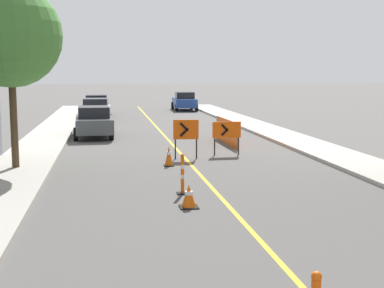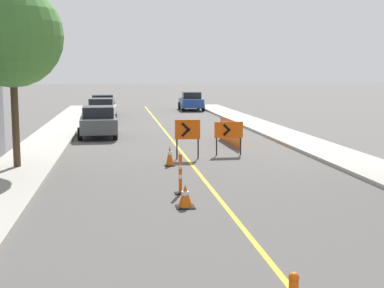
{
  "view_description": "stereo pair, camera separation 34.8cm",
  "coord_description": "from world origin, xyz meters",
  "px_view_note": "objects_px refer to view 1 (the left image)",
  "views": [
    {
      "loc": [
        -2.97,
        4.11,
        3.36
      ],
      "look_at": [
        -0.24,
        21.18,
        1.0
      ],
      "focal_mm": 50.0,
      "sensor_mm": 36.0,
      "label": 1
    },
    {
      "loc": [
        -2.63,
        4.06,
        3.36
      ],
      "look_at": [
        -0.24,
        21.18,
        1.0
      ],
      "focal_mm": 50.0,
      "sensor_mm": 36.0,
      "label": 2
    }
  ],
  "objects_px": {
    "parked_car_opposite_side": "(184,101)",
    "street_tree_left_near": "(10,36)",
    "traffic_cone_fourth": "(169,156)",
    "arrow_barricade_secondary": "(227,131)",
    "parked_car_curb_far": "(97,105)",
    "delineator_post_rear": "(182,177)",
    "arrow_barricade_primary": "(186,131)",
    "parked_car_curb_near": "(94,122)",
    "parked_car_curb_mid": "(96,110)",
    "traffic_cone_third": "(189,196)"
  },
  "relations": [
    {
      "from": "parked_car_opposite_side",
      "to": "street_tree_left_near",
      "type": "xyz_separation_m",
      "value": [
        -9.75,
        -27.27,
        3.7
      ]
    },
    {
      "from": "traffic_cone_fourth",
      "to": "arrow_barricade_secondary",
      "type": "distance_m",
      "value": 3.41
    },
    {
      "from": "traffic_cone_fourth",
      "to": "street_tree_left_near",
      "type": "height_order",
      "value": "street_tree_left_near"
    },
    {
      "from": "parked_car_curb_far",
      "to": "parked_car_opposite_side",
      "type": "relative_size",
      "value": 0.98
    },
    {
      "from": "delineator_post_rear",
      "to": "arrow_barricade_primary",
      "type": "xyz_separation_m",
      "value": [
        0.97,
        5.86,
        0.59
      ]
    },
    {
      "from": "arrow_barricade_secondary",
      "to": "parked_car_opposite_side",
      "type": "relative_size",
      "value": 0.31
    },
    {
      "from": "arrow_barricade_primary",
      "to": "arrow_barricade_secondary",
      "type": "distance_m",
      "value": 1.91
    },
    {
      "from": "arrow_barricade_primary",
      "to": "parked_car_curb_near",
      "type": "height_order",
      "value": "parked_car_curb_near"
    },
    {
      "from": "traffic_cone_fourth",
      "to": "arrow_barricade_secondary",
      "type": "height_order",
      "value": "arrow_barricade_secondary"
    },
    {
      "from": "arrow_barricade_primary",
      "to": "traffic_cone_fourth",
      "type": "bearing_deg",
      "value": -115.69
    },
    {
      "from": "traffic_cone_fourth",
      "to": "arrow_barricade_primary",
      "type": "relative_size",
      "value": 0.48
    },
    {
      "from": "parked_car_curb_near",
      "to": "parked_car_curb_mid",
      "type": "height_order",
      "value": "same"
    },
    {
      "from": "delineator_post_rear",
      "to": "street_tree_left_near",
      "type": "height_order",
      "value": "street_tree_left_near"
    },
    {
      "from": "arrow_barricade_primary",
      "to": "parked_car_curb_near",
      "type": "relative_size",
      "value": 0.35
    },
    {
      "from": "parked_car_curb_near",
      "to": "arrow_barricade_secondary",
      "type": "bearing_deg",
      "value": -54.04
    },
    {
      "from": "delineator_post_rear",
      "to": "street_tree_left_near",
      "type": "xyz_separation_m",
      "value": [
        -5.1,
        4.29,
        4.02
      ]
    },
    {
      "from": "traffic_cone_fourth",
      "to": "parked_car_curb_far",
      "type": "xyz_separation_m",
      "value": [
        -2.91,
        22.57,
        0.44
      ]
    },
    {
      "from": "traffic_cone_fourth",
      "to": "arrow_barricade_secondary",
      "type": "relative_size",
      "value": 0.54
    },
    {
      "from": "delineator_post_rear",
      "to": "parked_car_curb_far",
      "type": "height_order",
      "value": "parked_car_curb_far"
    },
    {
      "from": "traffic_cone_third",
      "to": "delineator_post_rear",
      "type": "height_order",
      "value": "delineator_post_rear"
    },
    {
      "from": "parked_car_curb_mid",
      "to": "parked_car_curb_far",
      "type": "relative_size",
      "value": 1.02
    },
    {
      "from": "delineator_post_rear",
      "to": "parked_car_curb_far",
      "type": "xyz_separation_m",
      "value": [
        -2.77,
        27.02,
        0.32
      ]
    },
    {
      "from": "parked_car_curb_near",
      "to": "street_tree_left_near",
      "type": "bearing_deg",
      "value": -107.36
    },
    {
      "from": "traffic_cone_fourth",
      "to": "arrow_barricade_secondary",
      "type": "xyz_separation_m",
      "value": [
        2.59,
        2.14,
        0.61
      ]
    },
    {
      "from": "traffic_cone_fourth",
      "to": "delineator_post_rear",
      "type": "relative_size",
      "value": 0.65
    },
    {
      "from": "arrow_barricade_secondary",
      "to": "parked_car_curb_near",
      "type": "relative_size",
      "value": 0.31
    },
    {
      "from": "arrow_barricade_primary",
      "to": "parked_car_curb_mid",
      "type": "xyz_separation_m",
      "value": [
        -3.67,
        15.73,
        -0.27
      ]
    },
    {
      "from": "arrow_barricade_secondary",
      "to": "parked_car_curb_mid",
      "type": "relative_size",
      "value": 0.31
    },
    {
      "from": "arrow_barricade_primary",
      "to": "parked_car_opposite_side",
      "type": "distance_m",
      "value": 25.96
    },
    {
      "from": "parked_car_curb_near",
      "to": "parked_car_opposite_side",
      "type": "xyz_separation_m",
      "value": [
        7.32,
        18.15,
        0.0
      ]
    },
    {
      "from": "traffic_cone_third",
      "to": "arrow_barricade_secondary",
      "type": "relative_size",
      "value": 0.43
    },
    {
      "from": "delineator_post_rear",
      "to": "arrow_barricade_secondary",
      "type": "bearing_deg",
      "value": 67.47
    },
    {
      "from": "street_tree_left_near",
      "to": "parked_car_curb_mid",
      "type": "bearing_deg",
      "value": 82.11
    },
    {
      "from": "arrow_barricade_primary",
      "to": "parked_car_curb_mid",
      "type": "height_order",
      "value": "parked_car_curb_mid"
    },
    {
      "from": "traffic_cone_third",
      "to": "arrow_barricade_secondary",
      "type": "distance_m",
      "value": 8.57
    },
    {
      "from": "delineator_post_rear",
      "to": "traffic_cone_fourth",
      "type": "bearing_deg",
      "value": 88.19
    },
    {
      "from": "arrow_barricade_primary",
      "to": "delineator_post_rear",
      "type": "bearing_deg",
      "value": -94.82
    },
    {
      "from": "parked_car_curb_mid",
      "to": "parked_car_curb_near",
      "type": "bearing_deg",
      "value": -87.08
    },
    {
      "from": "arrow_barricade_primary",
      "to": "street_tree_left_near",
      "type": "bearing_deg",
      "value": -160.9
    },
    {
      "from": "arrow_barricade_primary",
      "to": "parked_car_curb_far",
      "type": "xyz_separation_m",
      "value": [
        -3.73,
        21.15,
        -0.27
      ]
    },
    {
      "from": "delineator_post_rear",
      "to": "parked_car_curb_far",
      "type": "bearing_deg",
      "value": 95.85
    },
    {
      "from": "arrow_barricade_secondary",
      "to": "parked_car_curb_far",
      "type": "relative_size",
      "value": 0.31
    },
    {
      "from": "parked_car_opposite_side",
      "to": "parked_car_curb_far",
      "type": "bearing_deg",
      "value": -146.27
    },
    {
      "from": "traffic_cone_third",
      "to": "arrow_barricade_primary",
      "type": "relative_size",
      "value": 0.38
    },
    {
      "from": "traffic_cone_third",
      "to": "traffic_cone_fourth",
      "type": "relative_size",
      "value": 0.79
    },
    {
      "from": "traffic_cone_third",
      "to": "delineator_post_rear",
      "type": "distance_m",
      "value": 1.51
    },
    {
      "from": "parked_car_curb_far",
      "to": "parked_car_opposite_side",
      "type": "xyz_separation_m",
      "value": [
        7.41,
        4.54,
        0.0
      ]
    },
    {
      "from": "parked_car_curb_near",
      "to": "parked_car_curb_mid",
      "type": "xyz_separation_m",
      "value": [
        -0.03,
        8.19,
        0.0
      ]
    },
    {
      "from": "traffic_cone_third",
      "to": "traffic_cone_fourth",
      "type": "bearing_deg",
      "value": 88.13
    },
    {
      "from": "traffic_cone_fourth",
      "to": "parked_car_curb_mid",
      "type": "height_order",
      "value": "parked_car_curb_mid"
    }
  ]
}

